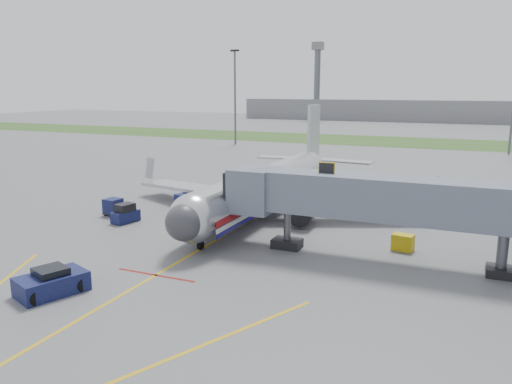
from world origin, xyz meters
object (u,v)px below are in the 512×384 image
at_px(airliner, 266,186).
at_px(pushback_tug, 52,283).
at_px(baggage_tug, 125,214).
at_px(ramp_worker, 212,211).
at_px(belt_loader, 207,219).

distance_m(airliner, pushback_tug, 24.67).
xyz_separation_m(pushback_tug, baggage_tug, (-6.33, 15.14, 0.10)).
bearing_deg(baggage_tug, pushback_tug, -67.30).
bearing_deg(baggage_tug, airliner, 41.43).
height_order(airliner, pushback_tug, airliner).
height_order(airliner, ramp_worker, airliner).
relative_size(airliner, pushback_tug, 7.91).
distance_m(airliner, baggage_tug, 13.91).
height_order(pushback_tug, baggage_tug, baggage_tug).
relative_size(airliner, ramp_worker, 20.42).
bearing_deg(belt_loader, pushback_tug, -93.71).
bearing_deg(pushback_tug, baggage_tug, 112.70).
bearing_deg(ramp_worker, pushback_tug, -144.50).
height_order(belt_loader, ramp_worker, belt_loader).
relative_size(pushback_tug, baggage_tug, 1.64).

